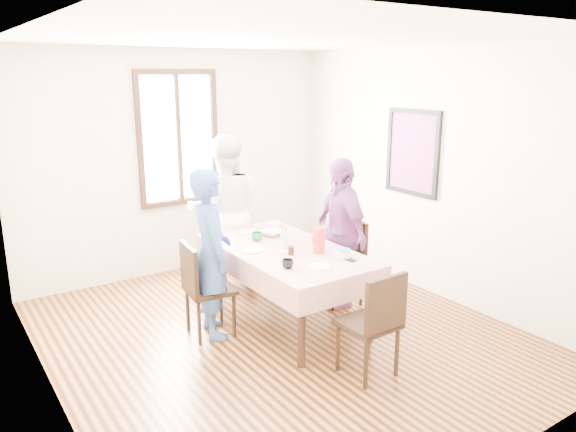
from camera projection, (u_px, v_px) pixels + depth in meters
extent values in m
plane|color=black|center=(281.00, 334.00, 5.26)|extent=(4.50, 4.50, 0.00)
plane|color=beige|center=(179.00, 163.00, 6.71)|extent=(4.00, 0.00, 4.00)
plane|color=beige|center=(433.00, 174.00, 6.00)|extent=(0.00, 4.50, 4.50)
cube|color=black|center=(178.00, 139.00, 6.62)|extent=(1.02, 0.06, 1.62)
cube|color=white|center=(178.00, 138.00, 6.63)|extent=(0.90, 0.02, 1.50)
cube|color=red|center=(413.00, 152.00, 6.18)|extent=(0.04, 0.76, 0.96)
cube|color=black|center=(285.00, 286.00, 5.45)|extent=(0.89, 1.76, 0.75)
cube|color=#5E050B|center=(285.00, 249.00, 5.36)|extent=(1.01, 1.88, 0.01)
cube|color=black|center=(210.00, 289.00, 5.16)|extent=(0.46, 0.46, 0.91)
cube|color=black|center=(340.00, 262.00, 5.88)|extent=(0.48, 0.48, 0.91)
cube|color=black|center=(227.00, 247.00, 6.40)|extent=(0.43, 0.43, 0.91)
cube|color=black|center=(368.00, 323.00, 4.47)|extent=(0.43, 0.43, 0.91)
imported|color=#2E4B8A|center=(210.00, 254.00, 5.09)|extent=(0.49, 0.65, 1.60)
imported|color=white|center=(227.00, 212.00, 6.28)|extent=(1.04, 0.93, 1.76)
imported|color=#7A397F|center=(339.00, 232.00, 5.79)|extent=(0.56, 0.99, 1.58)
imported|color=black|center=(288.00, 264.00, 4.81)|extent=(0.13, 0.13, 0.08)
imported|color=red|center=(317.00, 242.00, 5.40)|extent=(0.15, 0.15, 0.10)
imported|color=#0C7226|center=(257.00, 237.00, 5.59)|extent=(0.16, 0.16, 0.09)
imported|color=white|center=(272.00, 233.00, 5.78)|extent=(0.28, 0.28, 0.05)
cube|color=red|center=(319.00, 241.00, 5.20)|extent=(0.08, 0.08, 0.24)
cylinder|color=white|center=(344.00, 254.00, 5.09)|extent=(0.13, 0.13, 0.07)
cylinder|color=black|center=(291.00, 251.00, 5.16)|extent=(0.06, 0.06, 0.08)
cylinder|color=silver|center=(283.00, 256.00, 5.01)|extent=(0.06, 0.06, 0.09)
cube|color=black|center=(349.00, 260.00, 5.03)|extent=(0.07, 0.14, 0.01)
cylinder|color=silver|center=(284.00, 240.00, 5.39)|extent=(0.07, 0.07, 0.14)
cylinder|color=white|center=(252.00, 250.00, 5.29)|extent=(0.20, 0.20, 0.01)
cylinder|color=white|center=(248.00, 232.00, 5.91)|extent=(0.20, 0.20, 0.01)
cylinder|color=white|center=(319.00, 267.00, 4.84)|extent=(0.20, 0.20, 0.01)
cylinder|color=blue|center=(344.00, 250.00, 5.09)|extent=(0.12, 0.12, 0.01)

